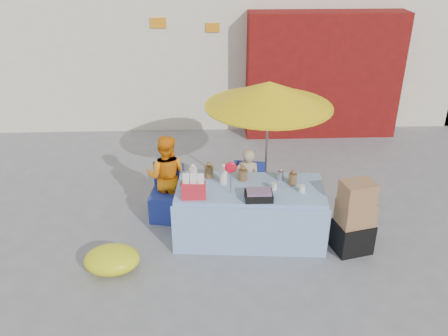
{
  "coord_description": "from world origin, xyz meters",
  "views": [
    {
      "loc": [
        -0.28,
        -5.43,
        4.06
      ],
      "look_at": [
        -0.03,
        0.6,
        1.0
      ],
      "focal_mm": 38.0,
      "sensor_mm": 36.0,
      "label": 1
    }
  ],
  "objects_px": {
    "chair_right": "(248,201)",
    "vendor_orange": "(166,176)",
    "market_table": "(249,211)",
    "box_stack": "(355,220)",
    "chair_left": "(167,203)",
    "umbrella": "(269,95)",
    "vendor_beige": "(247,181)"
  },
  "relations": [
    {
      "from": "vendor_orange",
      "to": "box_stack",
      "type": "xyz_separation_m",
      "value": [
        2.63,
        -1.09,
        -0.16
      ]
    },
    {
      "from": "box_stack",
      "to": "vendor_beige",
      "type": "bearing_deg",
      "value": 141.76
    },
    {
      "from": "chair_right",
      "to": "vendor_orange",
      "type": "xyz_separation_m",
      "value": [
        -1.25,
        0.13,
        0.41
      ]
    },
    {
      "from": "market_table",
      "to": "chair_left",
      "type": "bearing_deg",
      "value": 160.43
    },
    {
      "from": "vendor_beige",
      "to": "vendor_orange",
      "type": "bearing_deg",
      "value": 9.37
    },
    {
      "from": "market_table",
      "to": "box_stack",
      "type": "height_order",
      "value": "market_table"
    },
    {
      "from": "chair_right",
      "to": "vendor_beige",
      "type": "relative_size",
      "value": 0.78
    },
    {
      "from": "chair_left",
      "to": "market_table",
      "type": "bearing_deg",
      "value": -14.81
    },
    {
      "from": "chair_left",
      "to": "vendor_orange",
      "type": "relative_size",
      "value": 0.64
    },
    {
      "from": "market_table",
      "to": "chair_left",
      "type": "relative_size",
      "value": 2.58
    },
    {
      "from": "vendor_beige",
      "to": "box_stack",
      "type": "bearing_deg",
      "value": 151.14
    },
    {
      "from": "vendor_orange",
      "to": "umbrella",
      "type": "relative_size",
      "value": 0.63
    },
    {
      "from": "market_table",
      "to": "box_stack",
      "type": "xyz_separation_m",
      "value": [
        1.41,
        -0.41,
        0.08
      ]
    },
    {
      "from": "vendor_orange",
      "to": "box_stack",
      "type": "bearing_deg",
      "value": 166.9
    },
    {
      "from": "umbrella",
      "to": "box_stack",
      "type": "bearing_deg",
      "value": -48.88
    },
    {
      "from": "vendor_beige",
      "to": "chair_right",
      "type": "bearing_deg",
      "value": 100.47
    },
    {
      "from": "umbrella",
      "to": "chair_left",
      "type": "bearing_deg",
      "value": -169.58
    },
    {
      "from": "vendor_beige",
      "to": "box_stack",
      "type": "relative_size",
      "value": 1.0
    },
    {
      "from": "vendor_orange",
      "to": "vendor_beige",
      "type": "relative_size",
      "value": 1.21
    },
    {
      "from": "market_table",
      "to": "vendor_beige",
      "type": "distance_m",
      "value": 0.69
    },
    {
      "from": "umbrella",
      "to": "vendor_beige",
      "type": "bearing_deg",
      "value": -153.43
    },
    {
      "from": "chair_left",
      "to": "umbrella",
      "type": "xyz_separation_m",
      "value": [
        1.55,
        0.28,
        1.64
      ]
    },
    {
      "from": "vendor_orange",
      "to": "box_stack",
      "type": "distance_m",
      "value": 2.85
    },
    {
      "from": "chair_right",
      "to": "box_stack",
      "type": "xyz_separation_m",
      "value": [
        1.38,
        -0.95,
        0.25
      ]
    },
    {
      "from": "chair_right",
      "to": "umbrella",
      "type": "bearing_deg",
      "value": 53.09
    },
    {
      "from": "vendor_beige",
      "to": "umbrella",
      "type": "xyz_separation_m",
      "value": [
        0.3,
        0.15,
        1.35
      ]
    },
    {
      "from": "vendor_orange",
      "to": "vendor_beige",
      "type": "height_order",
      "value": "vendor_orange"
    },
    {
      "from": "vendor_orange",
      "to": "market_table",
      "type": "bearing_deg",
      "value": 160.2
    },
    {
      "from": "chair_left",
      "to": "box_stack",
      "type": "bearing_deg",
      "value": -10.57
    },
    {
      "from": "chair_right",
      "to": "vendor_beige",
      "type": "bearing_deg",
      "value": 100.47
    },
    {
      "from": "vendor_beige",
      "to": "market_table",
      "type": "bearing_deg",
      "value": 96.84
    },
    {
      "from": "market_table",
      "to": "vendor_orange",
      "type": "xyz_separation_m",
      "value": [
        -1.22,
        0.68,
        0.24
      ]
    }
  ]
}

